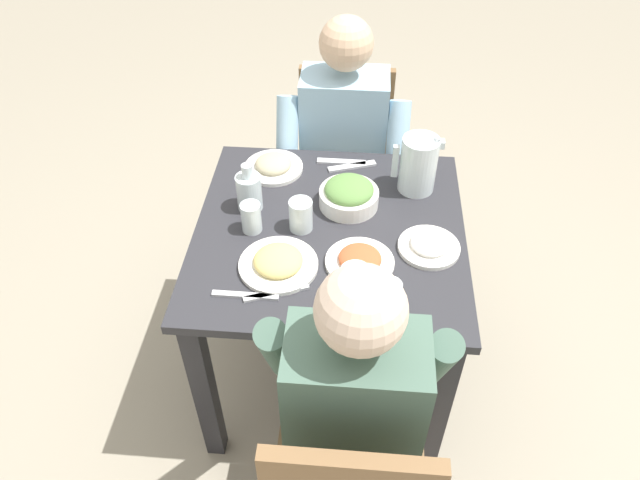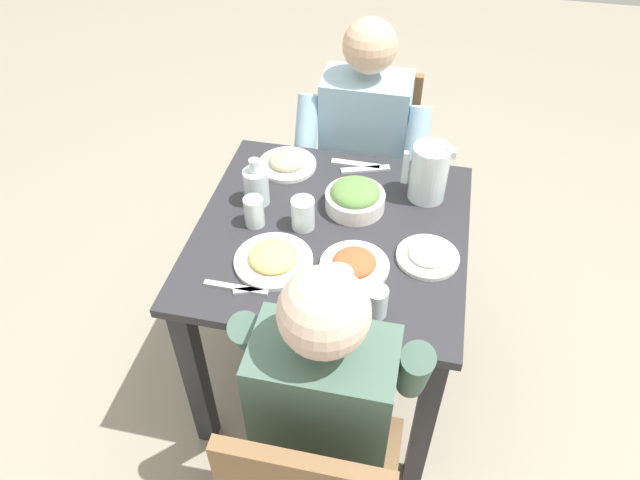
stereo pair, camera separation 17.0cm
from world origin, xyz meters
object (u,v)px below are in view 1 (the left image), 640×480
at_px(diner_near, 342,162).
at_px(water_glass_near_right, 251,217).
at_px(salad_bowl, 349,195).
at_px(water_glass_far_left, 301,216).
at_px(diner_far, 354,391).
at_px(plate_rice_curry, 360,260).
at_px(plate_fries, 278,262).
at_px(chair_near, 343,161).
at_px(water_pitcher, 418,164).
at_px(wine_glass, 355,286).
at_px(dining_table, 329,260).
at_px(water_glass_center, 389,296).
at_px(plate_beans, 273,165).
at_px(plate_yoghurt, 429,245).
at_px(oil_carafe, 249,193).

xyz_separation_m(diner_near, water_glass_near_right, (0.25, 0.52, 0.15)).
xyz_separation_m(salad_bowl, water_glass_far_left, (0.14, 0.13, 0.01)).
xyz_separation_m(diner_far, plate_rice_curry, (0.00, -0.36, 0.12)).
xyz_separation_m(salad_bowl, plate_fries, (0.19, 0.29, -0.02)).
height_order(plate_rice_curry, plate_fries, plate_fries).
height_order(diner_far, water_glass_near_right, diner_far).
relative_size(plate_rice_curry, water_glass_near_right, 2.06).
distance_m(chair_near, water_pitcher, 0.64).
distance_m(diner_near, water_pitcher, 0.42).
relative_size(chair_near, water_glass_far_left, 8.35).
relative_size(water_pitcher, salad_bowl, 1.00).
height_order(water_pitcher, wine_glass, wine_glass).
xyz_separation_m(dining_table, salad_bowl, (-0.05, -0.12, 0.18)).
relative_size(water_pitcher, water_glass_center, 2.12).
height_order(diner_near, water_glass_far_left, diner_near).
bearing_deg(salad_bowl, water_glass_far_left, 41.78).
relative_size(plate_beans, water_glass_near_right, 2.07).
distance_m(dining_table, plate_rice_curry, 0.23).
distance_m(salad_bowl, plate_fries, 0.35).
xyz_separation_m(plate_fries, plate_beans, (0.08, -0.46, -0.00)).
relative_size(diner_far, salad_bowl, 6.06).
xyz_separation_m(diner_near, plate_yoghurt, (-0.29, 0.56, 0.12)).
xyz_separation_m(dining_table, chair_near, (-0.01, -0.70, -0.11)).
relative_size(dining_table, water_glass_near_right, 8.51).
bearing_deg(salad_bowl, plate_rice_curry, 99.49).
distance_m(dining_table, water_glass_near_right, 0.30).
relative_size(plate_rice_curry, oil_carafe, 1.22).
bearing_deg(plate_rice_curry, water_glass_far_left, -36.86).
height_order(salad_bowl, wine_glass, wine_glass).
relative_size(water_pitcher, plate_beans, 0.94).
height_order(dining_table, diner_near, diner_near).
distance_m(plate_rice_curry, oil_carafe, 0.42).
xyz_separation_m(chair_near, diner_far, (-0.09, 1.20, 0.15)).
relative_size(dining_table, plate_yoghurt, 4.51).
height_order(plate_fries, oil_carafe, oil_carafe).
distance_m(plate_yoghurt, water_glass_near_right, 0.54).
height_order(plate_fries, plate_beans, plate_fries).
bearing_deg(water_pitcher, chair_near, -61.65).
bearing_deg(dining_table, wine_glass, 103.49).
xyz_separation_m(plate_fries, plate_yoghurt, (-0.43, -0.11, -0.00)).
distance_m(water_glass_far_left, oil_carafe, 0.19).
bearing_deg(diner_far, plate_beans, -68.38).
relative_size(diner_far, plate_beans, 5.71).
bearing_deg(wine_glass, water_glass_far_left, -63.82).
relative_size(water_pitcher, water_glass_far_left, 1.85).
distance_m(water_pitcher, salad_bowl, 0.25).
bearing_deg(chair_near, water_glass_far_left, 81.87).
bearing_deg(water_pitcher, plate_yoghurt, 95.97).
relative_size(plate_yoghurt, wine_glass, 0.94).
height_order(dining_table, oil_carafe, oil_carafe).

